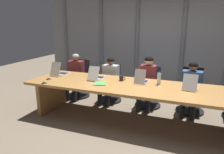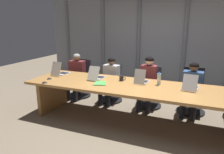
# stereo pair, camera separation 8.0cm
# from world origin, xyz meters

# --- Properties ---
(ground_plane) EXTENTS (14.33, 14.33, 0.00)m
(ground_plane) POSITION_xyz_m (0.00, 0.00, 0.00)
(ground_plane) COLOR #7F705B
(conference_table) EXTENTS (4.49, 1.18, 0.76)m
(conference_table) POSITION_xyz_m (0.00, 0.00, 0.62)
(conference_table) COLOR #B77F42
(conference_table) RESTS_ON ground_plane
(curtain_backdrop) EXTENTS (7.16, 0.17, 2.62)m
(curtain_backdrop) POSITION_xyz_m (-0.00, 2.35, 1.31)
(curtain_backdrop) COLOR gray
(curtain_backdrop) RESTS_ON ground_plane
(laptop_left_end) EXTENTS (0.28, 0.47, 0.32)m
(laptop_left_end) POSITION_xyz_m (-1.90, 0.19, 0.82)
(laptop_left_end) COLOR beige
(laptop_left_end) RESTS_ON conference_table
(laptop_left_mid) EXTENTS (0.26, 0.48, 0.30)m
(laptop_left_mid) POSITION_xyz_m (-0.96, 0.17, 0.81)
(laptop_left_mid) COLOR beige
(laptop_left_mid) RESTS_ON conference_table
(laptop_center) EXTENTS (0.24, 0.42, 0.30)m
(laptop_center) POSITION_xyz_m (-0.00, 0.21, 0.82)
(laptop_center) COLOR #BCBCC1
(laptop_center) RESTS_ON conference_table
(laptop_right_mid) EXTENTS (0.29, 0.46, 0.29)m
(laptop_right_mid) POSITION_xyz_m (0.91, 0.17, 0.81)
(laptop_right_mid) COLOR #BCBCC1
(laptop_right_mid) RESTS_ON conference_table
(office_chair_left_end) EXTENTS (0.60, 0.60, 0.97)m
(office_chair_left_end) POSITION_xyz_m (-1.87, 0.97, 0.36)
(office_chair_left_end) COLOR #2D2D38
(office_chair_left_end) RESTS_ON ground_plane
(office_chair_left_mid) EXTENTS (0.60, 0.60, 0.91)m
(office_chair_left_mid) POSITION_xyz_m (-0.98, 0.97, 0.34)
(office_chair_left_mid) COLOR #2D2D38
(office_chair_left_mid) RESTS_ON ground_plane
(office_chair_center) EXTENTS (0.60, 0.60, 0.91)m
(office_chair_center) POSITION_xyz_m (-0.00, 0.97, 0.34)
(office_chair_center) COLOR #2D2D38
(office_chair_center) RESTS_ON ground_plane
(office_chair_right_mid) EXTENTS (0.60, 0.60, 0.96)m
(office_chair_right_mid) POSITION_xyz_m (0.94, 0.97, 0.36)
(office_chair_right_mid) COLOR black
(office_chair_right_mid) RESTS_ON ground_plane
(person_left_end) EXTENTS (0.44, 0.57, 1.15)m
(person_left_end) POSITION_xyz_m (-1.89, 0.81, 0.65)
(person_left_end) COLOR brown
(person_left_end) RESTS_ON ground_plane
(person_left_mid) EXTENTS (0.42, 0.57, 1.10)m
(person_left_mid) POSITION_xyz_m (-0.94, 0.80, 0.62)
(person_left_mid) COLOR silver
(person_left_mid) RESTS_ON ground_plane
(person_center) EXTENTS (0.37, 0.55, 1.19)m
(person_center) POSITION_xyz_m (-0.01, 0.81, 0.68)
(person_center) COLOR brown
(person_center) RESTS_ON ground_plane
(person_right_mid) EXTENTS (0.45, 0.57, 1.13)m
(person_right_mid) POSITION_xyz_m (0.92, 0.81, 0.64)
(person_right_mid) COLOR #335184
(person_right_mid) RESTS_ON ground_plane
(water_bottle_primary) EXTENTS (0.07, 0.07, 0.25)m
(water_bottle_primary) POSITION_xyz_m (0.33, 0.22, 0.87)
(water_bottle_primary) COLOR silver
(water_bottle_primary) RESTS_ON conference_table
(coffee_mug_far) EXTENTS (0.13, 0.09, 0.11)m
(coffee_mug_far) POSITION_xyz_m (-0.43, 0.23, 0.81)
(coffee_mug_far) COLOR black
(coffee_mug_far) RESTS_ON conference_table
(conference_mic_left_side) EXTENTS (0.11, 0.11, 0.03)m
(conference_mic_left_side) POSITION_xyz_m (-1.80, -0.51, 0.77)
(conference_mic_left_side) COLOR black
(conference_mic_left_side) RESTS_ON conference_table
(conference_mic_middle) EXTENTS (0.11, 0.11, 0.03)m
(conference_mic_middle) POSITION_xyz_m (-1.90, -0.23, 0.77)
(conference_mic_middle) COLOR black
(conference_mic_middle) RESTS_ON conference_table
(spiral_notepad) EXTENTS (0.32, 0.36, 0.03)m
(spiral_notepad) POSITION_xyz_m (-0.75, -0.13, 0.77)
(spiral_notepad) COLOR #4CB74C
(spiral_notepad) RESTS_ON conference_table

